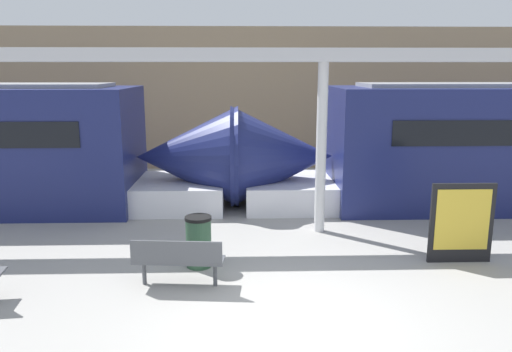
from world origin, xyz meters
TOP-DOWN VIEW (x-y plane):
  - ground_plane at (0.00, 0.00)m, footprint 60.00×60.00m
  - station_wall at (0.00, 11.43)m, footprint 56.00×0.20m
  - bench_near at (-1.67, 1.21)m, footprint 1.53×0.57m
  - trash_bin at (-1.40, 2.10)m, footprint 0.49×0.49m
  - poster_board at (3.46, 2.15)m, footprint 1.19×0.07m
  - support_column_near at (1.12, 4.06)m, footprint 0.23×0.23m
  - canopy_beam at (1.12, 4.06)m, footprint 28.00×0.60m

SIDE VIEW (x-z plane):
  - ground_plane at x=0.00m, z-range 0.00..0.00m
  - trash_bin at x=-1.40m, z-range 0.00..0.95m
  - bench_near at x=-1.67m, z-range 0.09..0.93m
  - poster_board at x=3.46m, z-range 0.01..1.53m
  - support_column_near at x=1.12m, z-range 0.00..3.70m
  - station_wall at x=0.00m, z-range 0.00..5.00m
  - canopy_beam at x=1.12m, z-range 3.70..3.98m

